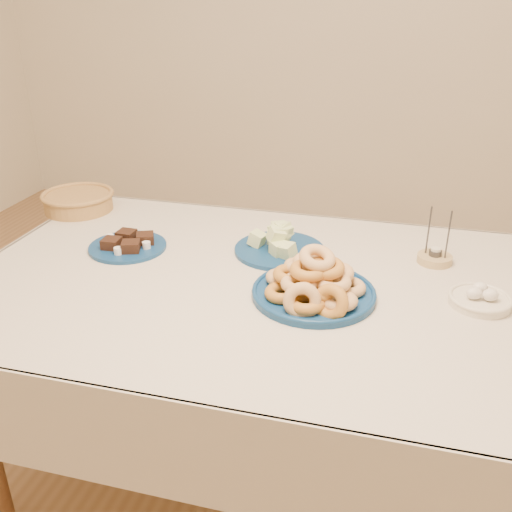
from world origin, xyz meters
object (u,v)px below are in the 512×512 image
at_px(brownie_plate, 128,245).
at_px(candle_holder, 435,258).
at_px(melon_plate, 279,244).
at_px(dining_table, 260,312).
at_px(donut_platter, 314,285).
at_px(wicker_basket, 78,200).
at_px(egg_bowl, 480,299).

distance_m(brownie_plate, candle_holder, 0.96).
height_order(melon_plate, brownie_plate, melon_plate).
height_order(dining_table, donut_platter, donut_platter).
xyz_separation_m(brownie_plate, candle_holder, (0.95, 0.15, 0.00)).
xyz_separation_m(wicker_basket, candle_holder, (1.28, -0.13, -0.02)).
relative_size(brownie_plate, wicker_basket, 0.92).
bearing_deg(wicker_basket, candle_holder, -5.67).
height_order(melon_plate, wicker_basket, melon_plate).
relative_size(dining_table, melon_plate, 4.83).
relative_size(wicker_basket, candle_holder, 1.61).
bearing_deg(dining_table, egg_bowl, 1.61).
height_order(dining_table, egg_bowl, egg_bowl).
bearing_deg(donut_platter, egg_bowl, 10.27).
xyz_separation_m(melon_plate, candle_holder, (0.47, 0.05, -0.01)).
relative_size(donut_platter, egg_bowl, 1.74).
distance_m(donut_platter, wicker_basket, 1.06).
bearing_deg(candle_holder, brownie_plate, -171.20).
distance_m(dining_table, brownie_plate, 0.49).
bearing_deg(melon_plate, wicker_basket, 167.79).
xyz_separation_m(donut_platter, wicker_basket, (-0.97, 0.44, -0.00)).
xyz_separation_m(dining_table, melon_plate, (0.01, 0.20, 0.14)).
bearing_deg(brownie_plate, egg_bowl, -4.72).
height_order(donut_platter, brownie_plate, donut_platter).
distance_m(melon_plate, wicker_basket, 0.83).
bearing_deg(dining_table, wicker_basket, 154.78).
height_order(brownie_plate, candle_holder, candle_holder).
relative_size(wicker_basket, egg_bowl, 1.39).
height_order(candle_holder, egg_bowl, candle_holder).
bearing_deg(brownie_plate, wicker_basket, 140.93).
height_order(donut_platter, wicker_basket, donut_platter).
bearing_deg(donut_platter, wicker_basket, 155.57).
bearing_deg(brownie_plate, melon_plate, 11.83).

